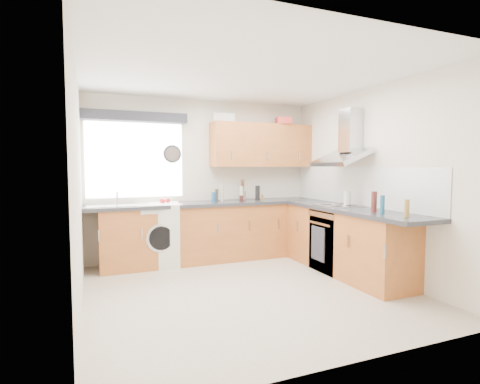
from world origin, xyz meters
name	(u,v)px	position (x,y,z in m)	size (l,w,h in m)	color
ground_plane	(247,290)	(0.00, 0.00, 0.00)	(3.60, 3.60, 0.00)	beige
ceiling	(248,74)	(0.00, 0.00, 2.50)	(3.60, 3.60, 0.02)	white
wall_back	(203,179)	(0.00, 1.80, 1.25)	(3.60, 0.02, 2.50)	silver
wall_front	(347,196)	(0.00, -1.80, 1.25)	(3.60, 0.02, 2.50)	silver
wall_left	(78,188)	(-1.80, 0.00, 1.25)	(0.02, 3.60, 2.50)	silver
wall_right	(371,182)	(1.80, 0.00, 1.25)	(0.02, 3.60, 2.50)	silver
window	(135,160)	(-1.05, 1.79, 1.55)	(1.40, 0.02, 1.10)	silver
window_blind	(135,117)	(-1.05, 1.70, 2.18)	(1.50, 0.18, 0.14)	#26272E
splashback	(356,186)	(1.79, 0.30, 1.18)	(0.01, 3.00, 0.54)	white
base_cab_back	(203,233)	(-0.10, 1.51, 0.43)	(3.00, 0.58, 0.86)	#9D5525
base_cab_corner	(294,227)	(1.50, 1.50, 0.43)	(0.60, 0.60, 0.86)	#9D5525
base_cab_right	(345,242)	(1.51, 0.15, 0.43)	(0.58, 2.10, 0.86)	#9D5525
worktop_back	(209,204)	(0.00, 1.50, 0.89)	(3.60, 0.62, 0.05)	#26272B
worktop_right	(352,210)	(1.50, 0.00, 0.89)	(0.62, 2.42, 0.05)	#26272B
sink	(118,203)	(-1.33, 1.50, 0.95)	(0.84, 0.46, 0.10)	#B2B5BC
oven	(338,240)	(1.50, 0.30, 0.42)	(0.56, 0.58, 0.85)	black
hob_plate	(338,205)	(1.50, 0.30, 0.92)	(0.52, 0.52, 0.01)	#B2B5BC
extractor_hood	(345,144)	(1.60, 0.30, 1.77)	(0.52, 0.78, 0.66)	#B2B5BC
upper_cabinets	(262,145)	(0.95, 1.62, 1.80)	(1.70, 0.35, 0.70)	#9D5525
washing_machine	(157,234)	(-0.79, 1.52, 0.46)	(0.63, 0.60, 0.92)	silver
wall_clock	(173,154)	(-0.50, 1.76, 1.65)	(0.27, 0.27, 0.04)	#26272E
casserole	(222,118)	(0.30, 1.72, 2.22)	(0.34, 0.24, 0.14)	silver
storage_box	(283,121)	(1.29, 1.52, 2.20)	(0.24, 0.20, 0.11)	red
utensil_pot	(243,195)	(0.64, 1.70, 0.98)	(0.10, 0.10, 0.14)	gray
kitchen_roll	(347,198)	(1.62, 0.26, 1.02)	(0.10, 0.10, 0.21)	silver
tomato_cluster	(164,201)	(-0.67, 1.61, 0.94)	(0.15, 0.15, 0.07)	red
jar_0	(241,194)	(0.51, 1.45, 1.03)	(0.06, 0.06, 0.23)	#BBB49F
jar_1	(214,197)	(0.07, 1.48, 0.99)	(0.07, 0.07, 0.15)	navy
jar_2	(241,199)	(0.48, 1.37, 0.96)	(0.06, 0.06, 0.10)	#381414
jar_3	(258,193)	(0.84, 1.55, 1.03)	(0.08, 0.08, 0.23)	black
jar_4	(262,198)	(0.86, 1.41, 0.96)	(0.04, 0.04, 0.09)	brown
jar_5	(217,195)	(0.16, 1.61, 1.00)	(0.06, 0.06, 0.19)	#352C1D
jar_6	(222,193)	(0.23, 1.55, 1.03)	(0.05, 0.05, 0.25)	#A79C8E
jar_7	(241,196)	(0.52, 1.48, 0.99)	(0.06, 0.06, 0.17)	black
jar_8	(242,195)	(0.55, 1.52, 1.00)	(0.06, 0.06, 0.18)	brown
bottle_0	(382,205)	(1.42, -0.63, 1.02)	(0.05, 0.05, 0.22)	#19587B
bottle_1	(407,208)	(1.48, -0.93, 1.01)	(0.05, 0.05, 0.19)	#A58039
bottle_2	(374,202)	(1.45, -0.46, 1.04)	(0.07, 0.07, 0.25)	#55211E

